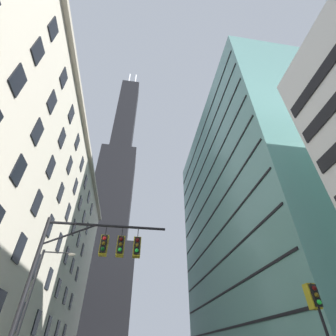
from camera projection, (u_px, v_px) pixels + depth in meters
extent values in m
cube|color=beige|center=(5.00, 219.00, 29.82)|extent=(13.91, 56.45, 29.54)
cube|color=#B2A893|center=(88.00, 143.00, 39.33)|extent=(0.70, 56.45, 0.60)
cube|color=black|center=(20.00, 316.00, 20.71)|extent=(0.14, 1.40, 2.20)
cube|color=black|center=(36.00, 322.00, 24.61)|extent=(0.14, 1.40, 2.20)
cube|color=black|center=(48.00, 327.00, 28.50)|extent=(0.14, 1.40, 2.20)
cube|color=black|center=(57.00, 330.00, 32.40)|extent=(0.14, 1.40, 2.20)
cube|color=black|center=(64.00, 333.00, 36.29)|extent=(0.14, 1.40, 2.20)
cube|color=black|center=(20.00, 248.00, 19.41)|extent=(0.14, 1.40, 2.20)
cube|color=black|center=(37.00, 266.00, 23.30)|extent=(0.14, 1.40, 2.20)
cube|color=black|center=(49.00, 279.00, 27.20)|extent=(0.14, 1.40, 2.20)
cube|color=black|center=(58.00, 288.00, 31.09)|extent=(0.14, 1.40, 2.20)
cube|color=black|center=(65.00, 296.00, 34.98)|extent=(0.14, 1.40, 2.20)
cube|color=black|center=(71.00, 302.00, 38.88)|extent=(0.14, 1.40, 2.20)
cube|color=black|center=(19.00, 170.00, 18.10)|extent=(0.14, 1.40, 2.20)
cube|color=black|center=(37.00, 203.00, 22.00)|extent=(0.14, 1.40, 2.20)
cube|color=black|center=(50.00, 226.00, 25.89)|extent=(0.14, 1.40, 2.20)
cube|color=black|center=(59.00, 243.00, 29.78)|extent=(0.14, 1.40, 2.20)
cube|color=black|center=(67.00, 256.00, 33.68)|extent=(0.14, 1.40, 2.20)
cube|color=black|center=(72.00, 266.00, 37.57)|extent=(0.14, 1.40, 2.20)
cube|color=black|center=(77.00, 274.00, 41.47)|extent=(0.14, 1.40, 2.20)
cube|color=black|center=(18.00, 80.00, 16.79)|extent=(0.14, 1.40, 2.20)
cube|color=black|center=(37.00, 132.00, 20.69)|extent=(0.14, 1.40, 2.20)
cube|color=black|center=(51.00, 167.00, 24.58)|extent=(0.14, 1.40, 2.20)
cube|color=black|center=(61.00, 193.00, 28.48)|extent=(0.14, 1.40, 2.20)
cube|color=black|center=(68.00, 212.00, 32.37)|extent=(0.14, 1.40, 2.20)
cube|color=black|center=(74.00, 228.00, 36.27)|extent=(0.14, 1.40, 2.20)
cube|color=black|center=(79.00, 240.00, 40.16)|extent=(0.14, 1.40, 2.20)
cube|color=black|center=(82.00, 250.00, 44.05)|extent=(0.14, 1.40, 2.20)
cube|color=black|center=(38.00, 51.00, 19.38)|extent=(0.14, 1.40, 2.20)
cube|color=black|center=(52.00, 102.00, 23.28)|extent=(0.14, 1.40, 2.20)
cube|color=black|center=(62.00, 138.00, 27.17)|extent=(0.14, 1.40, 2.20)
cube|color=black|center=(70.00, 165.00, 31.06)|extent=(0.14, 1.40, 2.20)
cube|color=black|center=(75.00, 186.00, 34.96)|extent=(0.14, 1.40, 2.20)
cube|color=black|center=(80.00, 203.00, 38.85)|extent=(0.14, 1.40, 2.20)
cube|color=black|center=(84.00, 217.00, 42.75)|extent=(0.14, 1.40, 2.20)
cube|color=black|center=(87.00, 229.00, 46.64)|extent=(0.14, 1.40, 2.20)
cube|color=black|center=(53.00, 29.00, 21.97)|extent=(0.14, 1.40, 2.20)
cube|color=black|center=(64.00, 78.00, 25.86)|extent=(0.14, 1.40, 2.20)
cube|color=black|center=(71.00, 114.00, 29.76)|extent=(0.14, 1.40, 2.20)
cube|color=black|center=(77.00, 142.00, 33.65)|extent=(0.14, 1.40, 2.20)
cube|color=black|center=(82.00, 164.00, 37.55)|extent=(0.14, 1.40, 2.20)
cube|color=black|center=(86.00, 182.00, 41.44)|extent=(0.14, 1.40, 2.20)
cube|color=black|center=(89.00, 197.00, 45.33)|extent=(0.14, 1.40, 2.20)
cube|color=black|center=(91.00, 209.00, 49.23)|extent=(0.14, 1.40, 2.20)
cube|color=black|center=(96.00, 298.00, 91.77)|extent=(26.53, 26.53, 36.84)
cube|color=black|center=(113.00, 197.00, 119.63)|extent=(18.57, 18.57, 53.59)
cube|color=black|center=(126.00, 118.00, 156.77)|extent=(11.94, 11.94, 66.98)
cylinder|color=silver|center=(129.00, 81.00, 182.73)|extent=(1.20, 1.20, 18.21)
cylinder|color=silver|center=(135.00, 82.00, 183.30)|extent=(1.20, 1.20, 18.21)
cube|color=slate|center=(250.00, 209.00, 43.35)|extent=(15.19, 39.38, 44.37)
cube|color=black|center=(224.00, 329.00, 31.24)|extent=(0.12, 38.38, 0.24)
cube|color=black|center=(220.00, 295.00, 33.71)|extent=(0.12, 38.38, 0.24)
cube|color=black|center=(216.00, 266.00, 36.17)|extent=(0.12, 38.38, 0.24)
cube|color=black|center=(213.00, 240.00, 38.64)|extent=(0.12, 38.38, 0.24)
cube|color=black|center=(211.00, 217.00, 41.10)|extent=(0.12, 38.38, 0.24)
cube|color=black|center=(208.00, 197.00, 43.57)|extent=(0.12, 38.38, 0.24)
cube|color=black|center=(206.00, 179.00, 46.03)|extent=(0.12, 38.38, 0.24)
cube|color=black|center=(204.00, 163.00, 48.49)|extent=(0.12, 38.38, 0.24)
cube|color=black|center=(202.00, 149.00, 50.96)|extent=(0.12, 38.38, 0.24)
cube|color=black|center=(201.00, 136.00, 53.42)|extent=(0.12, 38.38, 0.24)
cylinder|color=black|center=(26.00, 290.00, 10.83)|extent=(0.20, 0.20, 7.11)
cylinder|color=black|center=(108.00, 226.00, 13.24)|extent=(6.34, 0.14, 0.14)
cylinder|color=black|center=(70.00, 234.00, 12.65)|extent=(2.61, 0.10, 1.33)
cylinder|color=black|center=(106.00, 231.00, 13.05)|extent=(0.04, 0.04, 0.60)
cube|color=black|center=(104.00, 244.00, 12.58)|extent=(0.30, 0.30, 0.90)
cube|color=olive|center=(104.00, 246.00, 12.72)|extent=(0.40, 0.40, 1.04)
sphere|color=red|center=(104.00, 238.00, 12.63)|extent=(0.20, 0.20, 0.20)
sphere|color=#4B3A08|center=(104.00, 243.00, 12.46)|extent=(0.20, 0.20, 0.20)
sphere|color=#083D10|center=(103.00, 249.00, 12.29)|extent=(0.20, 0.20, 0.20)
cylinder|color=black|center=(122.00, 232.00, 13.15)|extent=(0.04, 0.04, 0.60)
cube|color=black|center=(121.00, 245.00, 12.69)|extent=(0.30, 0.30, 0.90)
cube|color=olive|center=(121.00, 246.00, 12.82)|extent=(0.40, 0.40, 1.04)
sphere|color=#450808|center=(121.00, 239.00, 12.74)|extent=(0.20, 0.20, 0.20)
sphere|color=#4B3A08|center=(120.00, 244.00, 12.56)|extent=(0.20, 0.20, 0.20)
sphere|color=green|center=(120.00, 250.00, 12.39)|extent=(0.20, 0.20, 0.20)
cylinder|color=black|center=(138.00, 233.00, 13.25)|extent=(0.04, 0.04, 0.60)
cube|color=black|center=(137.00, 246.00, 12.79)|extent=(0.30, 0.30, 0.90)
cube|color=olive|center=(137.00, 247.00, 12.92)|extent=(0.40, 0.40, 1.04)
sphere|color=#450808|center=(138.00, 240.00, 12.84)|extent=(0.20, 0.20, 0.20)
sphere|color=#4B3A08|center=(137.00, 245.00, 12.67)|extent=(0.20, 0.20, 0.20)
sphere|color=green|center=(137.00, 250.00, 12.49)|extent=(0.20, 0.20, 0.20)
cylinder|color=black|center=(327.00, 334.00, 9.87)|extent=(0.12, 0.12, 3.82)
cube|color=black|center=(314.00, 296.00, 10.74)|extent=(0.30, 0.30, 0.90)
cube|color=olive|center=(312.00, 296.00, 10.87)|extent=(0.40, 0.40, 1.04)
sphere|color=#450808|center=(314.00, 288.00, 10.79)|extent=(0.20, 0.20, 0.20)
sphere|color=#4B3A08|center=(317.00, 295.00, 10.62)|extent=(0.20, 0.20, 0.20)
sphere|color=green|center=(319.00, 302.00, 10.44)|extent=(0.20, 0.20, 0.20)
cylinder|color=#47474C|center=(26.00, 307.00, 15.47)|extent=(0.18, 0.18, 7.37)
cylinder|color=#47474C|center=(58.00, 253.00, 17.77)|extent=(2.07, 0.10, 0.10)
ellipsoid|color=#EFE5C6|center=(72.00, 255.00, 17.83)|extent=(0.56, 0.32, 0.24)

